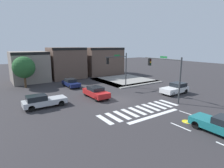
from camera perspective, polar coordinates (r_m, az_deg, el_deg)
ground_plane at (r=23.45m, az=1.46°, el=-5.01°), size 120.00×120.00×0.00m
crosswalk_near at (r=20.15m, az=9.00°, el=-8.07°), size 9.75×2.65×0.01m
lane_markings at (r=17.20m, az=28.38°, el=-13.11°), size 6.80×18.75×0.01m
bike_detector_marking at (r=18.41m, az=22.51°, el=-10.89°), size 0.91×0.91×0.01m
curb_corner_northeast at (r=35.70m, az=3.76°, el=1.07°), size 10.00×10.60×0.15m
storefront_row at (r=40.32m, az=-12.21°, el=6.46°), size 23.67×6.62×6.43m
traffic_signal_southeast at (r=23.94m, az=16.39°, el=4.50°), size 0.32×5.94×5.55m
traffic_signal_northeast at (r=29.19m, az=2.02°, el=6.04°), size 4.13×0.32×5.67m
car_red at (r=24.32m, az=-5.08°, el=-2.56°), size 1.86×4.44×1.48m
car_white at (r=27.78m, az=19.31°, el=-1.33°), size 4.29×1.91×1.54m
car_teal at (r=17.03m, az=31.05°, el=-10.99°), size 1.81×4.26×1.45m
car_navy at (r=31.31m, az=-12.81°, el=0.35°), size 1.73×4.33×1.35m
car_silver at (r=21.97m, az=-20.91°, el=-5.00°), size 4.73×1.75×1.49m
roadside_tree at (r=32.72m, az=-26.00°, el=4.72°), size 3.52×3.52×5.16m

